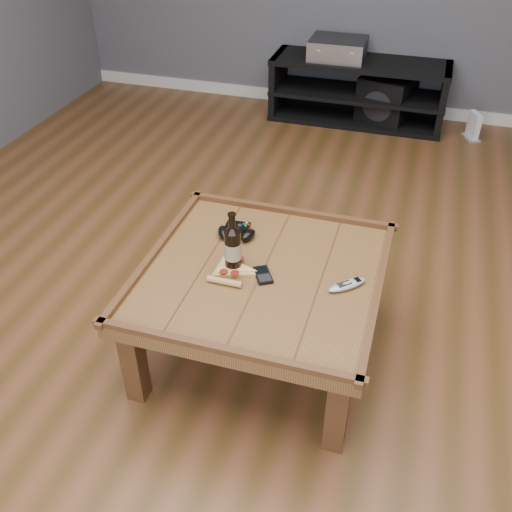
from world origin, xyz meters
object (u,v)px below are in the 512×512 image
(coffee_table, at_px, (262,283))
(pizza_slice, at_px, (231,270))
(remote_control, at_px, (347,285))
(game_console, at_px, (473,127))
(subwoofer, at_px, (386,99))
(smartphone, at_px, (263,275))
(game_controller, at_px, (237,231))
(av_receiver, at_px, (338,49))
(media_console, at_px, (358,92))
(beer_bottle, at_px, (233,247))

(coffee_table, bearing_deg, pizza_slice, -161.94)
(remote_control, relative_size, game_console, 0.78)
(pizza_slice, height_order, subwoofer, pizza_slice)
(coffee_table, bearing_deg, game_console, 70.65)
(pizza_slice, height_order, game_console, pizza_slice)
(smartphone, relative_size, subwoofer, 0.27)
(coffee_table, xyz_separation_m, remote_control, (0.36, 0.00, 0.07))
(coffee_table, bearing_deg, game_controller, 130.09)
(remote_control, bearing_deg, av_receiver, 148.78)
(media_console, bearing_deg, smartphone, -89.73)
(coffee_table, relative_size, pizza_slice, 3.88)
(game_console, bearing_deg, beer_bottle, -135.85)
(beer_bottle, bearing_deg, game_controller, 105.16)
(game_controller, distance_m, av_receiver, 2.52)
(subwoofer, bearing_deg, media_console, -153.03)
(smartphone, bearing_deg, remote_control, -25.06)
(pizza_slice, xyz_separation_m, smartphone, (0.14, 0.01, -0.00))
(coffee_table, distance_m, beer_bottle, 0.21)
(beer_bottle, relative_size, game_console, 1.29)
(av_receiver, distance_m, game_console, 1.23)
(coffee_table, bearing_deg, smartphone, -65.25)
(beer_bottle, height_order, av_receiver, beer_bottle)
(smartphone, xyz_separation_m, game_console, (0.92, 2.69, -0.36))
(pizza_slice, height_order, smartphone, pizza_slice)
(smartphone, bearing_deg, av_receiver, 63.91)
(pizza_slice, bearing_deg, game_console, 68.99)
(coffee_table, bearing_deg, remote_control, 0.54)
(beer_bottle, relative_size, smartphone, 2.10)
(game_controller, distance_m, subwoofer, 2.62)
(media_console, height_order, game_console, media_console)
(av_receiver, bearing_deg, game_console, -4.79)
(media_console, bearing_deg, coffee_table, -90.00)
(subwoofer, bearing_deg, game_console, 4.10)
(game_controller, relative_size, game_console, 0.93)
(av_receiver, bearing_deg, remote_control, -79.12)
(beer_bottle, bearing_deg, remote_control, 1.46)
(media_console, relative_size, game_controller, 7.14)
(game_controller, distance_m, smartphone, 0.32)
(game_controller, distance_m, remote_control, 0.59)
(beer_bottle, distance_m, game_controller, 0.25)
(coffee_table, distance_m, game_console, 2.83)
(smartphone, bearing_deg, beer_bottle, 141.73)
(remote_control, bearing_deg, smartphone, -127.35)
(game_controller, height_order, subwoofer, game_controller)
(remote_control, distance_m, subwoofer, 2.81)
(media_console, bearing_deg, subwoofer, 11.72)
(remote_control, bearing_deg, subwoofer, 140.07)
(beer_bottle, bearing_deg, coffee_table, 4.13)
(beer_bottle, xyz_separation_m, smartphone, (0.14, -0.02, -0.10))
(smartphone, bearing_deg, coffee_table, 84.47)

